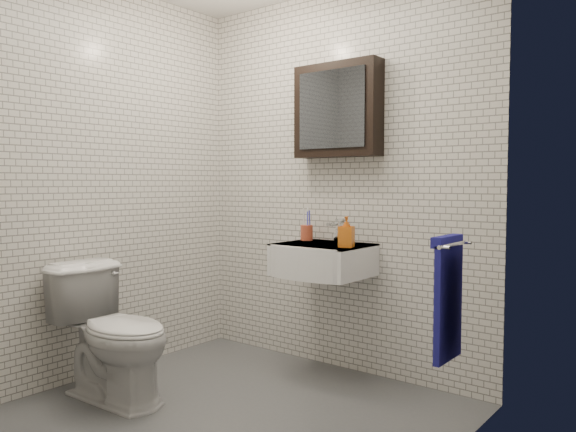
{
  "coord_description": "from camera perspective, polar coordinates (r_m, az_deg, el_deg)",
  "views": [
    {
      "loc": [
        2.05,
        -2.12,
        1.23
      ],
      "look_at": [
        0.02,
        0.45,
        1.04
      ],
      "focal_mm": 35.0,
      "sensor_mm": 36.0,
      "label": 1
    }
  ],
  "objects": [
    {
      "name": "room_shell",
      "position": [
        2.96,
        -5.78,
        7.89
      ],
      "size": [
        2.22,
        2.02,
        2.51
      ],
      "color": "silver",
      "rests_on": "ground"
    },
    {
      "name": "soap_bottle",
      "position": [
        3.36,
        5.96,
        -1.61
      ],
      "size": [
        0.1,
        0.11,
        0.18
      ],
      "primitive_type": "imported",
      "rotation": [
        0.0,
        0.0,
        0.3
      ],
      "color": "orange",
      "rests_on": "washbasin"
    },
    {
      "name": "toilet",
      "position": [
        3.39,
        -17.21,
        -11.27
      ],
      "size": [
        0.77,
        0.46,
        0.77
      ],
      "primitive_type": "imported",
      "rotation": [
        0.0,
        0.0,
        1.61
      ],
      "color": "white",
      "rests_on": "ground"
    },
    {
      "name": "washbasin",
      "position": [
        3.52,
        3.24,
        -4.42
      ],
      "size": [
        0.55,
        0.5,
        0.2
      ],
      "color": "white",
      "rests_on": "room_shell"
    },
    {
      "name": "mirror_cabinet",
      "position": [
        3.68,
        5.04,
        10.65
      ],
      "size": [
        0.6,
        0.15,
        0.6
      ],
      "color": "black",
      "rests_on": "room_shell"
    },
    {
      "name": "faucet",
      "position": [
        3.66,
        5.01,
        -1.58
      ],
      "size": [
        0.06,
        0.2,
        0.15
      ],
      "color": "silver",
      "rests_on": "washbasin"
    },
    {
      "name": "toothbrush_cup",
      "position": [
        3.75,
        1.91,
        -1.62
      ],
      "size": [
        0.1,
        0.1,
        0.22
      ],
      "rotation": [
        0.0,
        0.0,
        0.32
      ],
      "color": "#B6472D",
      "rests_on": "washbasin"
    },
    {
      "name": "ground",
      "position": [
        3.2,
        -5.62,
        -19.23
      ],
      "size": [
        2.2,
        2.0,
        0.01
      ],
      "primitive_type": "cube",
      "color": "#4E5156",
      "rests_on": "ground"
    },
    {
      "name": "towel_rail",
      "position": [
        2.72,
        15.97,
        -7.53
      ],
      "size": [
        0.09,
        0.3,
        0.58
      ],
      "color": "silver",
      "rests_on": "room_shell"
    }
  ]
}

